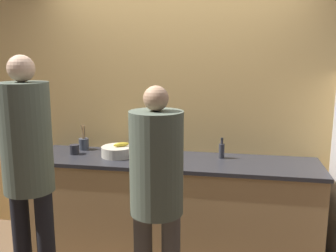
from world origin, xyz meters
TOP-DOWN VIEW (x-y plane):
  - wall_back at (0.00, 0.69)m, footprint 5.20×0.06m
  - counter at (0.00, 0.37)m, footprint 2.63×0.67m
  - person_left at (-0.88, -0.56)m, footprint 0.35×0.35m
  - person_center at (0.05, -0.56)m, footprint 0.36×0.36m
  - fruit_bowl at (-0.52, 0.36)m, footprint 0.30×0.30m
  - utensil_crock at (-0.93, 0.55)m, footprint 0.10×0.10m
  - bottle_dark at (0.44, 0.48)m, footprint 0.05×0.05m
  - bottle_clear at (-0.17, 0.54)m, footprint 0.06×0.06m
  - cup_black at (-0.95, 0.36)m, footprint 0.09×0.09m

SIDE VIEW (x-z plane):
  - counter at x=0.00m, z-range 0.00..0.90m
  - cup_black at x=-0.95m, z-range 0.90..0.99m
  - fruit_bowl at x=-0.52m, z-range 0.89..1.02m
  - bottle_clear at x=-0.17m, z-range 0.89..1.04m
  - utensil_crock at x=-0.93m, z-range 0.84..1.09m
  - bottle_dark at x=0.44m, z-range 0.88..1.07m
  - person_center at x=0.05m, z-range 0.17..1.82m
  - person_left at x=-0.88m, z-range 0.19..2.03m
  - wall_back at x=0.00m, z-range 0.00..2.60m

